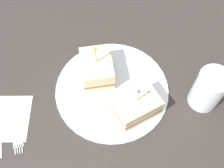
{
  "coord_description": "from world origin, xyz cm",
  "views": [
    {
      "loc": [
        22.98,
        -21.41,
        59.12
      ],
      "look_at": [
        0.0,
        0.0,
        2.97
      ],
      "focal_mm": 44.31,
      "sensor_mm": 36.0,
      "label": 1
    }
  ],
  "objects_px": {
    "sandwich_half_back": "(95,69)",
    "fork": "(17,132)",
    "drink_glass": "(207,91)",
    "plate": "(112,89)",
    "napkin": "(7,118)",
    "sandwich_half_front": "(137,104)"
  },
  "relations": [
    {
      "from": "sandwich_half_back",
      "to": "drink_glass",
      "type": "height_order",
      "value": "sandwich_half_back"
    },
    {
      "from": "drink_glass",
      "to": "plate",
      "type": "bearing_deg",
      "value": -140.07
    },
    {
      "from": "sandwich_half_back",
      "to": "fork",
      "type": "bearing_deg",
      "value": -93.08
    },
    {
      "from": "fork",
      "to": "sandwich_half_back",
      "type": "bearing_deg",
      "value": 86.92
    },
    {
      "from": "sandwich_half_back",
      "to": "napkin",
      "type": "xyz_separation_m",
      "value": [
        -0.06,
        -0.22,
        -0.04
      ]
    },
    {
      "from": "napkin",
      "to": "sandwich_half_back",
      "type": "bearing_deg",
      "value": 75.38
    },
    {
      "from": "sandwich_half_front",
      "to": "fork",
      "type": "distance_m",
      "value": 0.27
    },
    {
      "from": "sandwich_half_back",
      "to": "napkin",
      "type": "height_order",
      "value": "sandwich_half_back"
    },
    {
      "from": "drink_glass",
      "to": "fork",
      "type": "distance_m",
      "value": 0.43
    },
    {
      "from": "drink_glass",
      "to": "fork",
      "type": "height_order",
      "value": "drink_glass"
    },
    {
      "from": "plate",
      "to": "fork",
      "type": "xyz_separation_m",
      "value": [
        -0.06,
        -0.23,
        -0.0
      ]
    },
    {
      "from": "napkin",
      "to": "drink_glass",
      "type": "bearing_deg",
      "value": 52.91
    },
    {
      "from": "sandwich_half_front",
      "to": "fork",
      "type": "bearing_deg",
      "value": -121.76
    },
    {
      "from": "drink_glass",
      "to": "napkin",
      "type": "height_order",
      "value": "drink_glass"
    },
    {
      "from": "drink_glass",
      "to": "fork",
      "type": "xyz_separation_m",
      "value": [
        -0.23,
        -0.37,
        -0.04
      ]
    },
    {
      "from": "sandwich_half_back",
      "to": "fork",
      "type": "height_order",
      "value": "sandwich_half_back"
    },
    {
      "from": "sandwich_half_front",
      "to": "sandwich_half_back",
      "type": "xyz_separation_m",
      "value": [
        -0.13,
        -0.01,
        0.0
      ]
    },
    {
      "from": "sandwich_half_back",
      "to": "fork",
      "type": "xyz_separation_m",
      "value": [
        -0.01,
        -0.22,
        -0.04
      ]
    },
    {
      "from": "plate",
      "to": "fork",
      "type": "bearing_deg",
      "value": -105.82
    },
    {
      "from": "sandwich_half_back",
      "to": "fork",
      "type": "relative_size",
      "value": 1.01
    },
    {
      "from": "sandwich_half_front",
      "to": "plate",
      "type": "bearing_deg",
      "value": -177.46
    },
    {
      "from": "plate",
      "to": "napkin",
      "type": "bearing_deg",
      "value": -116.01
    }
  ]
}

